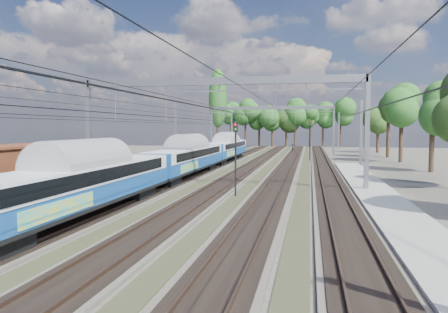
% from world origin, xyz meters
% --- Properties ---
extents(track_bed, '(21.00, 130.00, 0.34)m').
position_xyz_m(track_bed, '(-0.00, 45.00, 0.10)').
color(track_bed, '#47423A').
rests_on(track_bed, ground).
extents(platform, '(3.00, 70.00, 0.30)m').
position_xyz_m(platform, '(12.00, 20.00, 0.15)').
color(platform, gray).
rests_on(platform, ground).
extents(catenary, '(25.65, 130.00, 9.00)m').
position_xyz_m(catenary, '(0.33, 52.69, 6.40)').
color(catenary, slate).
rests_on(catenary, ground).
extents(tree_belt, '(40.02, 100.58, 11.98)m').
position_xyz_m(tree_belt, '(7.07, 94.29, 8.35)').
color(tree_belt, black).
rests_on(tree_belt, ground).
extents(poplar, '(4.40, 4.40, 19.04)m').
position_xyz_m(poplar, '(-14.50, 98.00, 11.89)').
color(poplar, black).
rests_on(poplar, ground).
extents(emu_train, '(2.88, 60.92, 4.21)m').
position_xyz_m(emu_train, '(-4.50, 36.13, 2.48)').
color(emu_train, black).
rests_on(emu_train, ground).
extents(freight_boxcar, '(3.08, 14.85, 3.83)m').
position_xyz_m(freight_boxcar, '(-9.00, 19.78, 2.34)').
color(freight_boxcar, black).
rests_on(freight_boxcar, ground).
extents(worker, '(0.49, 0.67, 1.69)m').
position_xyz_m(worker, '(3.84, 84.03, 0.84)').
color(worker, black).
rests_on(worker, ground).
extents(signal_near, '(0.37, 0.35, 5.31)m').
position_xyz_m(signal_near, '(2.05, 25.90, 3.36)').
color(signal_near, black).
rests_on(signal_near, ground).
extents(signal_far, '(0.41, 0.38, 5.97)m').
position_xyz_m(signal_far, '(7.25, 62.06, 3.78)').
color(signal_far, black).
rests_on(signal_far, ground).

